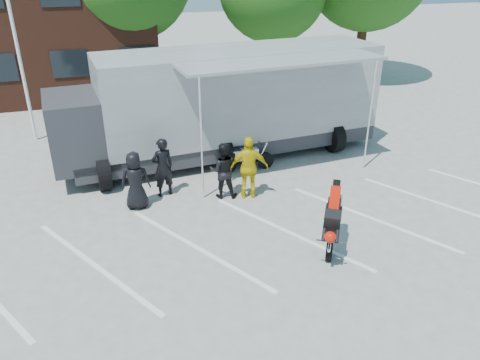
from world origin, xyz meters
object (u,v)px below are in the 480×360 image
parked_motorcycle (246,171)px  spectator_leather_b (163,167)px  spectator_leather_a (135,181)px  spectator_hivis (249,168)px  spectator_leather_c (223,170)px  transporter_truck (228,155)px  stunt_bike_rider (330,244)px

parked_motorcycle → spectator_leather_b: (-2.84, -0.90, 0.89)m
spectator_leather_a → spectator_leather_b: bearing=-141.6°
spectator_leather_b → spectator_hivis: (2.34, -0.88, 0.05)m
parked_motorcycle → spectator_leather_c: size_ratio=1.14×
transporter_truck → spectator_leather_a: bearing=-144.7°
spectator_leather_b → spectator_leather_a: bearing=18.4°
parked_motorcycle → spectator_leather_b: 3.11m
stunt_bike_rider → spectator_leather_c: (-1.84, 3.23, 0.83)m
stunt_bike_rider → spectator_hivis: spectator_hivis is taller
transporter_truck → spectator_hivis: spectator_hivis is taller
parked_motorcycle → spectator_hivis: 2.07m
parked_motorcycle → spectator_leather_a: bearing=111.4°
stunt_bike_rider → spectator_leather_a: size_ratio=1.15×
parked_motorcycle → spectator_leather_c: 2.10m
spectator_leather_b → spectator_leather_c: bearing=145.6°
parked_motorcycle → spectator_hivis: bearing=164.4°
spectator_leather_a → spectator_hivis: size_ratio=0.89×
spectator_leather_c → spectator_leather_a: bearing=15.4°
stunt_bike_rider → spectator_leather_b: 5.26m
spectator_leather_a → spectator_hivis: (3.18, -0.35, 0.11)m
transporter_truck → parked_motorcycle: bearing=-86.4°
spectator_leather_b → spectator_leather_c: spectator_leather_b is taller
parked_motorcycle → spectator_leather_c: spectator_leather_c is taller
transporter_truck → parked_motorcycle: transporter_truck is taller
spectator_leather_a → spectator_hivis: 3.20m
transporter_truck → spectator_leather_c: transporter_truck is taller
parked_motorcycle → spectator_leather_c: (-1.20, -1.51, 0.83)m
spectator_leather_c → spectator_leather_b: bearing=-3.2°
spectator_leather_a → spectator_leather_b: (0.84, 0.53, 0.06)m
transporter_truck → spectator_leather_a: 4.59m
stunt_bike_rider → spectator_leather_b: (-3.48, 3.84, 0.89)m
parked_motorcycle → spectator_leather_b: size_ratio=1.07×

